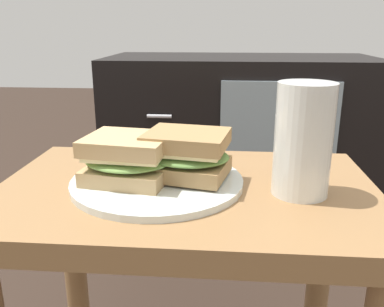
{
  "coord_description": "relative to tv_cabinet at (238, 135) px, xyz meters",
  "views": [
    {
      "loc": [
        0.05,
        -0.56,
        0.69
      ],
      "look_at": [
        0.01,
        0.0,
        0.51
      ],
      "focal_mm": 38.05,
      "sensor_mm": 36.0,
      "label": 1
    }
  ],
  "objects": [
    {
      "name": "side_table",
      "position": [
        -0.11,
        -0.95,
        0.08
      ],
      "size": [
        0.56,
        0.36,
        0.46
      ],
      "color": "olive",
      "rests_on": "ground"
    },
    {
      "name": "tv_cabinet",
      "position": [
        0.0,
        0.0,
        0.0
      ],
      "size": [
        0.96,
        0.46,
        0.58
      ],
      "color": "black",
      "rests_on": "ground"
    },
    {
      "name": "plate",
      "position": [
        -0.15,
        -0.95,
        0.17
      ],
      "size": [
        0.25,
        0.25,
        0.01
      ],
      "primitive_type": "cylinder",
      "color": "silver",
      "rests_on": "side_table"
    },
    {
      "name": "sandwich_front",
      "position": [
        -0.19,
        -0.96,
        0.21
      ],
      "size": [
        0.14,
        0.13,
        0.07
      ],
      "color": "tan",
      "rests_on": "plate"
    },
    {
      "name": "sandwich_back",
      "position": [
        -0.11,
        -0.94,
        0.22
      ],
      "size": [
        0.15,
        0.13,
        0.07
      ],
      "color": "#9E7A4C",
      "rests_on": "plate"
    },
    {
      "name": "beer_glass",
      "position": [
        0.05,
        -0.96,
        0.24
      ],
      "size": [
        0.08,
        0.08,
        0.16
      ],
      "color": "silver",
      "rests_on": "side_table"
    }
  ]
}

